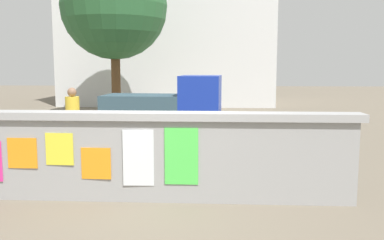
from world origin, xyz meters
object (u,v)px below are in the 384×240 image
person_walking (73,113)px  tree_roadside (114,6)px  motorcycle (206,142)px  bicycle_near (113,146)px  auto_rickshaw_truck (169,106)px

person_walking → tree_roadside: 8.29m
motorcycle → bicycle_near: size_ratio=1.11×
tree_roadside → motorcycle: bearing=-64.4°
motorcycle → tree_roadside: 10.09m
person_walking → tree_roadside: size_ratio=0.24×
tree_roadside → person_walking: bearing=-84.7°
motorcycle → bicycle_near: (-2.09, -0.03, -0.10)m
auto_rickshaw_truck → bicycle_near: auto_rickshaw_truck is taller
auto_rickshaw_truck → motorcycle: 3.90m
auto_rickshaw_truck → person_walking: bearing=-126.2°
motorcycle → auto_rickshaw_truck: bearing=108.6°
person_walking → tree_roadside: bearing=95.3°
bicycle_near → tree_roadside: (-1.89, 8.34, 4.20)m
auto_rickshaw_truck → motorcycle: (1.24, -3.67, -0.44)m
bicycle_near → tree_roadside: 9.53m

